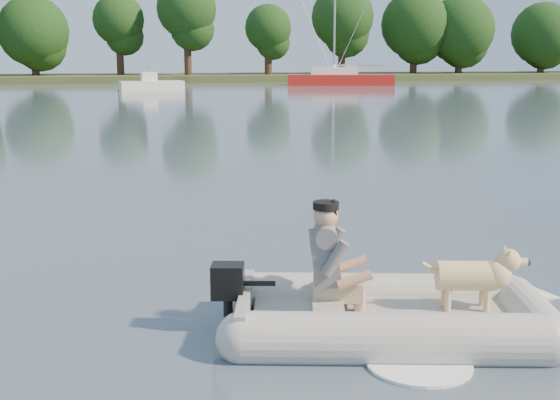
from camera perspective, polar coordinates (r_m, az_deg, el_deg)
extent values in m
plane|color=slate|center=(6.66, -0.16, -9.96)|extent=(160.00, 160.00, 0.00)
cube|color=#47512D|center=(68.11, -10.72, 9.69)|extent=(160.00, 12.00, 0.70)
cylinder|color=#332316|center=(67.96, -19.26, 10.27)|extent=(0.70, 0.70, 2.94)
sphere|color=#1F4A18|center=(67.98, -19.43, 12.82)|extent=(6.27, 6.27, 6.27)
cylinder|color=#332316|center=(68.03, -12.85, 10.94)|extent=(0.70, 0.70, 3.67)
sphere|color=#1F4A18|center=(68.10, -13.00, 14.11)|extent=(4.69, 4.69, 4.69)
cylinder|color=#332316|center=(66.40, -7.50, 11.38)|extent=(0.70, 0.70, 4.29)
sphere|color=#1F4A18|center=(66.53, -7.61, 15.18)|extent=(5.43, 5.43, 5.43)
cylinder|color=#332316|center=(67.66, -0.96, 11.02)|extent=(0.70, 0.70, 3.21)
sphere|color=#1F4A18|center=(67.70, -0.97, 13.82)|extent=(4.41, 4.41, 4.41)
cylinder|color=#332316|center=(70.00, 5.03, 11.30)|extent=(0.70, 0.70, 3.94)
sphere|color=#1F4A18|center=(70.09, 5.09, 14.62)|extent=(6.03, 6.03, 6.03)
cylinder|color=#332316|center=(72.77, 10.79, 10.99)|extent=(0.70, 0.70, 3.52)
sphere|color=#1F4A18|center=(72.83, 10.90, 13.84)|extent=(6.68, 6.68, 6.68)
cylinder|color=#332316|center=(74.50, 14.32, 10.74)|extent=(0.70, 0.70, 3.21)
sphere|color=#1F4A18|center=(74.54, 14.45, 13.27)|extent=(6.79, 6.79, 6.79)
cylinder|color=#332316|center=(78.57, 20.43, 10.31)|extent=(0.70, 0.70, 2.96)
sphere|color=#1F4A18|center=(78.59, 20.59, 12.53)|extent=(6.40, 6.40, 6.40)
cube|color=#A91A13|center=(58.29, 4.92, 9.60)|extent=(8.91, 4.30, 1.07)
cube|color=white|center=(58.22, 4.40, 10.40)|extent=(4.07, 2.67, 0.64)
cylinder|color=#A5A5AA|center=(58.33, 4.48, 15.40)|extent=(0.17, 0.17, 10.71)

